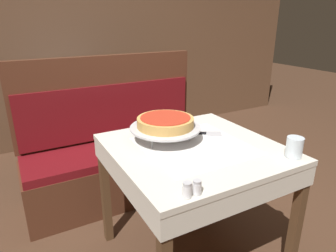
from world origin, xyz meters
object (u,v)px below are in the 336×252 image
dining_table_front (194,161)px  dining_table_rear (75,100)px  pizza_server (200,133)px  condiment_caddy (83,87)px  pizza_pan_stand (165,128)px  deep_dish_pizza (165,122)px  salt_shaker (187,190)px  booth_bench (119,158)px  pepper_shaker (197,187)px  water_glass_near (294,147)px

dining_table_front → dining_table_rear: dining_table_rear is taller
pizza_server → condiment_caddy: 1.49m
pizza_pan_stand → condiment_caddy: condiment_caddy is taller
deep_dish_pizza → salt_shaker: deep_dish_pizza is taller
dining_table_rear → booth_bench: 0.86m
booth_bench → pizza_pan_stand: 0.91m
salt_shaker → pizza_server: bearing=51.4°
dining_table_rear → booth_bench: (0.15, -0.78, -0.33)m
salt_shaker → booth_bench: bearing=82.8°
pepper_shaker → condiment_caddy: condiment_caddy is taller
pizza_pan_stand → deep_dish_pizza: size_ratio=1.26×
dining_table_front → pepper_shaker: size_ratio=14.74×
pizza_pan_stand → salt_shaker: pizza_pan_stand is taller
dining_table_front → water_glass_near: size_ratio=8.58×
pepper_shaker → condiment_caddy: (0.04, 1.97, 0.01)m
salt_shaker → deep_dish_pizza: bearing=70.1°
booth_bench → water_glass_near: booth_bench is taller
water_glass_near → salt_shaker: 0.66m
booth_bench → deep_dish_pizza: (0.03, -0.75, 0.54)m
water_glass_near → pepper_shaker: (-0.61, -0.05, -0.02)m
pizza_pan_stand → water_glass_near: water_glass_near is taller
dining_table_rear → condiment_caddy: bearing=-55.4°
pepper_shaker → dining_table_front: bearing=57.6°
dining_table_front → pepper_shaker: (-0.25, -0.39, 0.12)m
water_glass_near → booth_bench: bearing=111.6°
pizza_pan_stand → water_glass_near: (0.46, -0.49, -0.02)m
dining_table_rear → pizza_server: size_ratio=2.91×
pizza_pan_stand → pizza_server: pizza_pan_stand is taller
dining_table_rear → deep_dish_pizza: 1.56m
pizza_server → pepper_shaker: pepper_shaker is taller
pizza_pan_stand → pizza_server: bearing=-3.5°
pizza_pan_stand → dining_table_front: bearing=-54.9°
pepper_shaker → pizza_pan_stand: bearing=74.5°
water_glass_near → pepper_shaker: bearing=-175.5°
pizza_pan_stand → booth_bench: bearing=92.4°
water_glass_near → pizza_server: bearing=116.4°
dining_table_front → pizza_server: bearing=46.6°
dining_table_front → pizza_server: (0.12, 0.13, 0.10)m
dining_table_rear → pepper_shaker: size_ratio=12.80×
dining_table_rear → salt_shaker: (-0.01, -2.07, 0.13)m
deep_dish_pizza → pepper_shaker: size_ratio=5.34×
condiment_caddy → pizza_pan_stand: bearing=-85.6°
pizza_pan_stand → condiment_caddy: (-0.11, 1.43, -0.04)m
dining_table_front → deep_dish_pizza: 0.27m
booth_bench → pepper_shaker: bearing=-95.2°
dining_table_front → condiment_caddy: condiment_caddy is taller
booth_bench → condiment_caddy: bearing=96.6°
dining_table_rear → pizza_pan_stand: pizza_pan_stand is taller
deep_dish_pizza → water_glass_near: (0.46, -0.49, -0.06)m
booth_bench → condiment_caddy: booth_bench is taller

